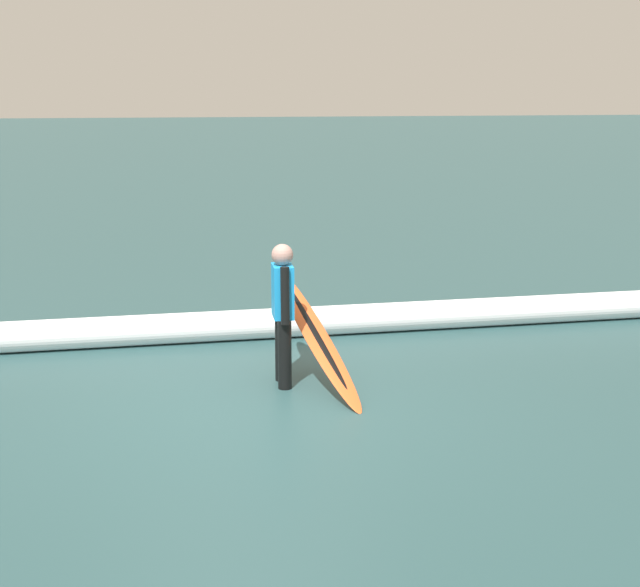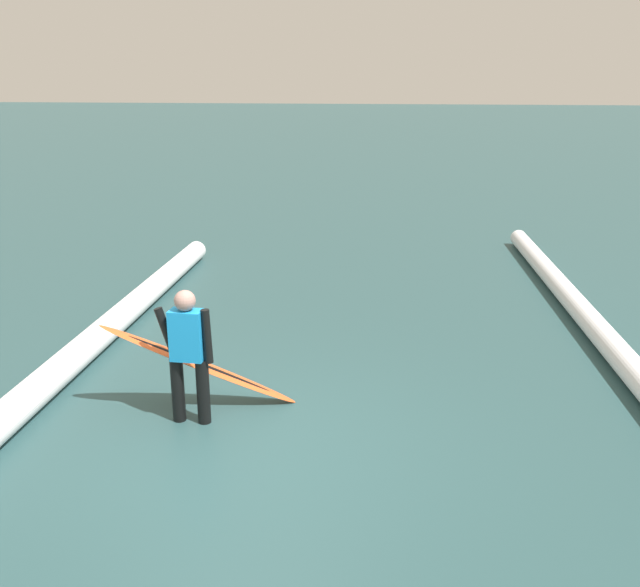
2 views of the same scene
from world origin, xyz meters
name	(u,v)px [view 1 (image 1 of 2)]	position (x,y,z in m)	size (l,w,h in m)	color
ground_plane	(240,407)	(0.00, 0.00, 0.00)	(176.04, 176.04, 0.00)	#284A4C
surfer	(283,307)	(-0.51, -0.63, 0.82)	(0.22, 0.61, 1.47)	black
surfboard	(316,336)	(-0.85, -0.62, 0.51)	(0.75, 2.11, 1.04)	#E55926
wave_crest_foreground	(16,337)	(2.37, -2.38, 0.18)	(0.36, 0.36, 19.06)	white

